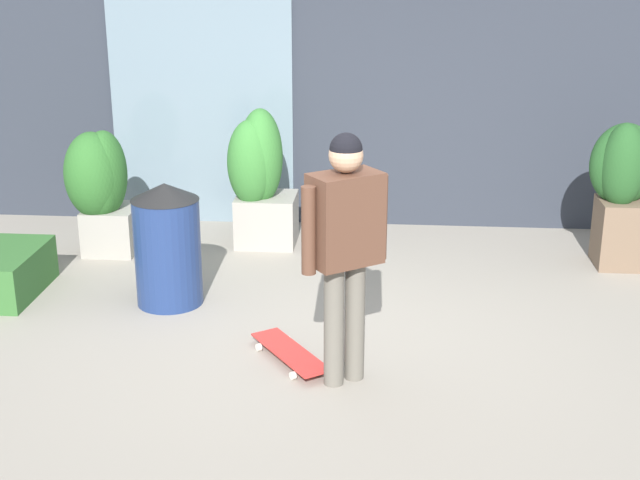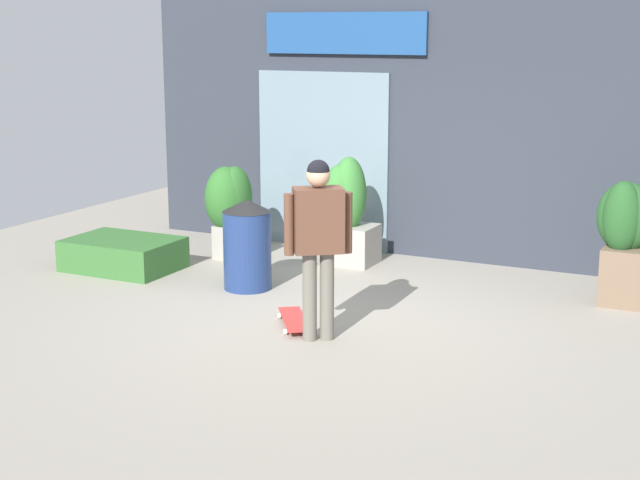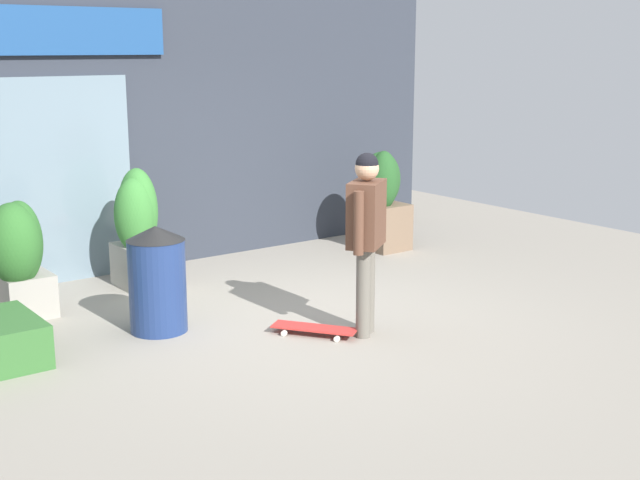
% 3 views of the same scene
% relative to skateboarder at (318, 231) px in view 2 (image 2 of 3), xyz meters
% --- Properties ---
extents(ground_plane, '(12.00, 12.00, 0.00)m').
position_rel_skateboarder_xyz_m(ground_plane, '(-0.16, 0.56, -1.02)').
color(ground_plane, gray).
extents(building_facade, '(7.78, 0.31, 3.52)m').
position_rel_skateboarder_xyz_m(building_facade, '(-0.22, 3.54, 0.73)').
color(building_facade, '#2D333D').
rests_on(building_facade, ground_plane).
extents(skateboarder, '(0.52, 0.47, 1.66)m').
position_rel_skateboarder_xyz_m(skateboarder, '(0.00, 0.00, 0.00)').
color(skateboarder, '#666056').
rests_on(skateboarder, ground_plane).
extents(skateboard, '(0.62, 0.76, 0.08)m').
position_rel_skateboarder_xyz_m(skateboard, '(-0.39, 0.26, -0.95)').
color(skateboard, red).
rests_on(skateboard, ground_plane).
extents(planter_box_left, '(0.60, 0.63, 1.15)m').
position_rel_skateboarder_xyz_m(planter_box_left, '(-2.34, 2.33, -0.37)').
color(planter_box_left, gray).
rests_on(planter_box_left, ground_plane).
extents(planter_box_right, '(0.62, 0.57, 1.30)m').
position_rel_skateboarder_xyz_m(planter_box_right, '(-0.95, 2.69, -0.36)').
color(planter_box_right, gray).
rests_on(planter_box_right, ground_plane).
extents(planter_box_mid, '(0.61, 0.48, 1.29)m').
position_rel_skateboarder_xyz_m(planter_box_mid, '(2.31, 2.42, -0.31)').
color(planter_box_mid, brown).
rests_on(planter_box_mid, ground_plane).
extents(trash_bin, '(0.53, 0.53, 0.99)m').
position_rel_skateboarder_xyz_m(trash_bin, '(-1.46, 1.21, -0.52)').
color(trash_bin, navy).
rests_on(trash_bin, ground_plane).
extents(hedge_ledge, '(1.26, 0.90, 0.37)m').
position_rel_skateboarder_xyz_m(hedge_ledge, '(-3.20, 1.29, -0.83)').
color(hedge_ledge, '#33662D').
rests_on(hedge_ledge, ground_plane).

